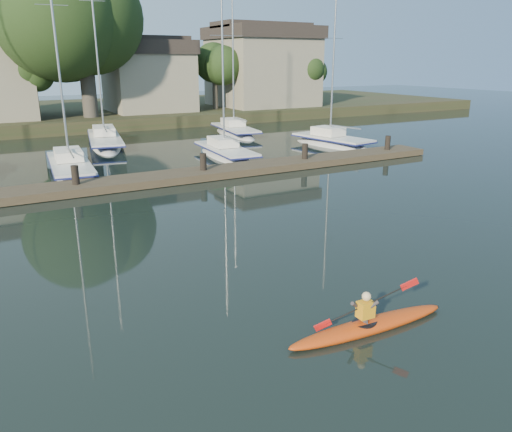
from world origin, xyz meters
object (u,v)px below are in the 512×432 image
sailboat_3 (226,160)px  sailboat_7 (235,137)px  sailboat_2 (71,176)px  sailboat_6 (106,147)px  kayak (369,324)px  sailboat_4 (332,148)px  dock (144,180)px

sailboat_3 → sailboat_7: size_ratio=0.95×
sailboat_2 → sailboat_3: 8.85m
sailboat_6 → kayak: bearing=-81.9°
sailboat_4 → sailboat_6: (-13.30, 7.80, 0.01)m
kayak → sailboat_6: size_ratio=0.26×
kayak → sailboat_3: (6.04, 19.53, -0.33)m
sailboat_2 → sailboat_3: sailboat_2 is taller
sailboat_7 → sailboat_4: bearing=-59.2°
kayak → sailboat_4: 24.23m
sailboat_3 → sailboat_4: (8.04, 0.18, -0.02)m
sailboat_2 → sailboat_7: bearing=35.3°
sailboat_3 → sailboat_6: 9.55m
sailboat_6 → sailboat_4: bearing=-20.7°
sailboat_4 → sailboat_6: 15.41m
sailboat_4 → sailboat_6: size_ratio=0.77×
sailboat_2 → sailboat_7: 15.76m
dock → sailboat_3: sailboat_3 is taller
sailboat_2 → sailboat_7: (13.54, 8.06, -0.01)m
sailboat_4 → sailboat_7: bearing=103.3°
kayak → sailboat_6: bearing=90.8°
sailboat_2 → sailboat_6: 8.73m
kayak → sailboat_3: 20.45m
sailboat_2 → sailboat_3: (8.85, -0.02, -0.00)m
sailboat_6 → sailboat_2: bearing=-104.6°
sailboat_3 → dock: bearing=-141.2°
kayak → sailboat_7: sailboat_7 is taller
sailboat_4 → sailboat_2: bearing=170.9°
sailboat_3 → sailboat_2: bearing=-176.1°
sailboat_4 → sailboat_6: bearing=140.0°
dock → sailboat_6: sailboat_6 is taller
kayak → dock: bearing=93.5°
sailboat_7 → kayak: bearing=-103.4°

